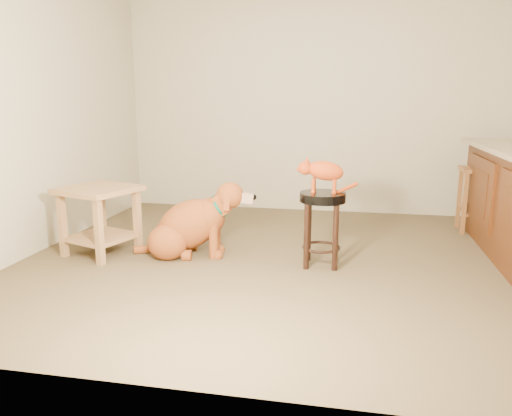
% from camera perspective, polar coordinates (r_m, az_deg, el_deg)
% --- Properties ---
extents(floor, '(4.50, 4.00, 0.01)m').
position_cam_1_polar(floor, '(4.24, 4.08, -6.03)').
color(floor, brown).
rests_on(floor, ground).
extents(room_shell, '(4.54, 4.04, 2.62)m').
position_cam_1_polar(room_shell, '(4.04, 4.46, 17.17)').
color(room_shell, '#BAB396').
rests_on(room_shell, ground).
extents(padded_stool, '(0.37, 0.37, 0.61)m').
position_cam_1_polar(padded_stool, '(4.04, 7.57, -0.70)').
color(padded_stool, black).
rests_on(padded_stool, ground).
extents(wood_stool, '(0.36, 0.36, 0.66)m').
position_cam_1_polar(wood_stool, '(5.54, 23.92, 0.96)').
color(wood_stool, brown).
rests_on(wood_stool, ground).
extents(side_table, '(0.73, 0.73, 0.60)m').
position_cam_1_polar(side_table, '(4.52, -17.43, -0.25)').
color(side_table, '#9A7247').
rests_on(side_table, ground).
extents(golden_retriever, '(1.08, 0.58, 0.69)m').
position_cam_1_polar(golden_retriever, '(4.35, -7.54, -2.08)').
color(golden_retriever, brown).
rests_on(golden_retriever, ground).
extents(tabby_kitten, '(0.49, 0.18, 0.31)m').
position_cam_1_polar(tabby_kitten, '(3.98, 7.54, 4.13)').
color(tabby_kitten, '#9B340F').
rests_on(tabby_kitten, padded_stool).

